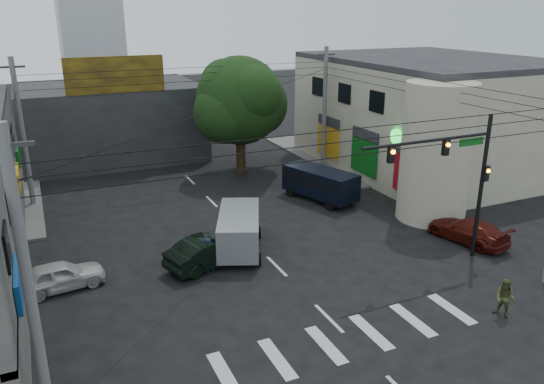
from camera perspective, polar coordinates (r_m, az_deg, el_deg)
ground at (r=24.32m, az=2.52°, el=-9.96°), size 160.00×160.00×0.00m
sidewalk_far_right at (r=47.62m, az=12.16°, el=4.44°), size 16.00×16.00×0.15m
building_right at (r=42.98m, az=16.47°, el=7.89°), size 14.00×18.00×8.00m
corner_column at (r=31.86m, az=17.24°, el=4.07°), size 4.00×4.00×8.00m
building_far at (r=46.10m, az=-16.96°, el=7.30°), size 14.00×10.00×6.00m
billboard at (r=40.65m, az=-16.53°, el=12.00°), size 7.00×0.30×2.60m
street_tree at (r=38.95m, az=-3.48°, el=9.74°), size 6.40×6.40×8.70m
traffic_gantry at (r=26.02m, az=19.30°, el=2.47°), size 7.10×0.35×7.20m
utility_pole_near_left at (r=16.12m, az=-24.71°, el=-9.39°), size 0.32×0.32×9.20m
utility_pole_far_left at (r=35.64m, az=-25.24°, el=5.63°), size 0.32×0.32×9.20m
utility_pole_far_right at (r=40.97m, az=5.67°, el=8.91°), size 0.32×0.32×9.20m
dark_sedan at (r=25.88m, az=-6.53°, el=-6.29°), size 4.16×5.48×1.51m
white_compact at (r=25.47m, az=-21.83°, el=-8.36°), size 2.49×4.18×1.29m
maroon_sedan at (r=30.13m, az=20.31°, el=-3.89°), size 3.54×5.14×1.29m
silver_minivan at (r=27.11m, az=-3.55°, el=-4.35°), size 6.20×5.42×2.05m
navy_van at (r=34.39m, az=5.19°, el=0.76°), size 6.26×4.99×2.04m
traffic_officer at (r=25.24m, az=-6.74°, el=-6.74°), size 1.02×1.01×1.71m
pedestrian_olive at (r=23.57m, az=23.76°, el=-10.43°), size 1.19×1.11×1.66m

